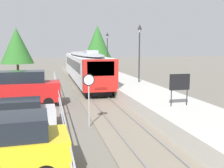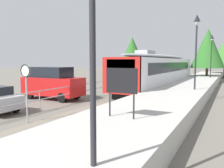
# 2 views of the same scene
# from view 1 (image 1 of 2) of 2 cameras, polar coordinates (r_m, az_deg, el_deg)

# --- Properties ---
(ground_plane) EXTENTS (160.00, 160.00, 0.00)m
(ground_plane) POSITION_cam_1_polar(r_m,az_deg,el_deg) (25.73, -11.54, -1.38)
(ground_plane) COLOR #6B665B
(track_rails) EXTENTS (3.20, 60.00, 0.14)m
(track_rails) POSITION_cam_1_polar(r_m,az_deg,el_deg) (25.99, -4.92, -1.07)
(track_rails) COLOR slate
(track_rails) RESTS_ON ground
(commuter_train) EXTENTS (2.82, 19.91, 3.74)m
(commuter_train) POSITION_cam_1_polar(r_m,az_deg,el_deg) (29.68, -6.13, 4.16)
(commuter_train) COLOR silver
(commuter_train) RESTS_ON track_rails
(station_platform) EXTENTS (3.90, 60.00, 0.90)m
(station_platform) POSITION_cam_1_polar(r_m,az_deg,el_deg) (26.60, 2.01, 0.07)
(station_platform) COLOR #B7B5AD
(station_platform) RESTS_ON ground
(platform_lamp_mid_platform) EXTENTS (0.34, 0.34, 5.35)m
(platform_lamp_mid_platform) POSITION_cam_1_polar(r_m,az_deg,el_deg) (24.41, 6.05, 9.13)
(platform_lamp_mid_platform) COLOR #232328
(platform_lamp_mid_platform) RESTS_ON station_platform
(platform_lamp_far_end) EXTENTS (0.34, 0.34, 5.35)m
(platform_lamp_far_end) POSITION_cam_1_polar(r_m,az_deg,el_deg) (37.64, -1.04, 8.81)
(platform_lamp_far_end) COLOR #232328
(platform_lamp_far_end) RESTS_ON station_platform
(platform_notice_board) EXTENTS (1.20, 0.08, 1.80)m
(platform_notice_board) POSITION_cam_1_polar(r_m,az_deg,el_deg) (14.88, 14.66, 0.19)
(platform_notice_board) COLOR #232328
(platform_notice_board) RESTS_ON station_platform
(speed_limit_sign) EXTENTS (0.61, 0.10, 2.81)m
(speed_limit_sign) POSITION_cam_1_polar(r_m,az_deg,el_deg) (13.46, -5.12, -0.67)
(speed_limit_sign) COLOR #9EA0A5
(speed_limit_sign) RESTS_ON ground
(carpark_fence) EXTENTS (0.06, 36.06, 1.25)m
(carpark_fence) POSITION_cam_1_polar(r_m,az_deg,el_deg) (15.72, -11.37, -4.02)
(carpark_fence) COLOR #9EA0A5
(carpark_fence) RESTS_ON ground
(parked_hatchback_silver) EXTENTS (4.04, 1.86, 1.53)m
(parked_hatchback_silver) POSITION_cam_1_polar(r_m,az_deg,el_deg) (14.18, -20.22, -6.19)
(parked_hatchback_silver) COLOR #B7BABF
(parked_hatchback_silver) RESTS_ON ground
(parked_van_red) EXTENTS (4.90, 1.96, 2.51)m
(parked_van_red) POSITION_cam_1_polar(r_m,az_deg,el_deg) (19.34, -18.89, -0.88)
(parked_van_red) COLOR red
(parked_van_red) RESTS_ON ground
(tree_behind_carpark) EXTENTS (4.91, 4.91, 7.08)m
(tree_behind_carpark) POSITION_cam_1_polar(r_m,az_deg,el_deg) (42.32, -20.21, 7.90)
(tree_behind_carpark) COLOR brown
(tree_behind_carpark) RESTS_ON ground
(tree_behind_station_far) EXTENTS (5.58, 5.58, 7.08)m
(tree_behind_station_far) POSITION_cam_1_polar(r_m,az_deg,el_deg) (51.68, -3.10, 8.40)
(tree_behind_station_far) COLOR brown
(tree_behind_station_far) RESTS_ON ground
(tree_distant_left) EXTENTS (4.60, 4.60, 7.52)m
(tree_distant_left) POSITION_cam_1_polar(r_m,az_deg,el_deg) (41.11, -3.22, 8.94)
(tree_distant_left) COLOR brown
(tree_distant_left) RESTS_ON ground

